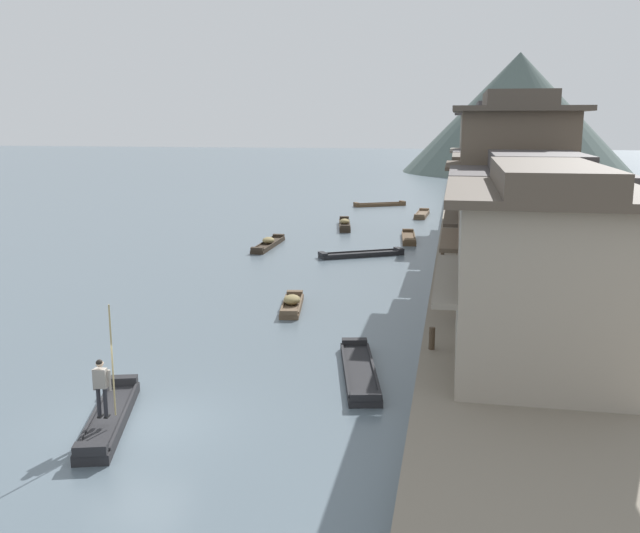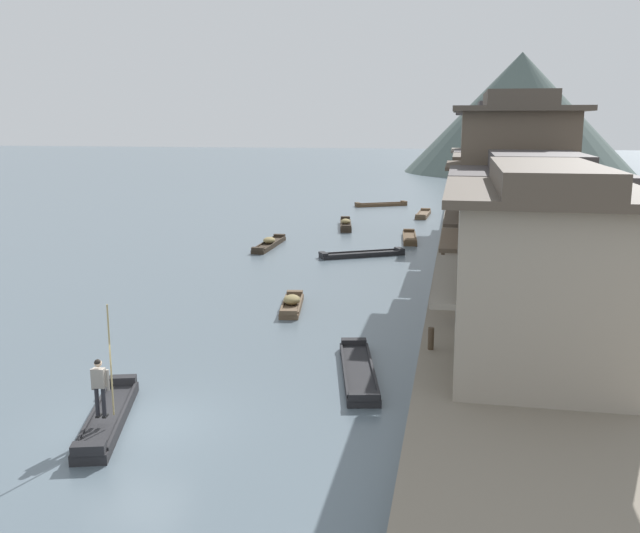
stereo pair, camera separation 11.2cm
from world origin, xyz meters
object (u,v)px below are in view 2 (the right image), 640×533
(boat_moored_second, at_px, (362,254))
(house_waterfront_nearest, at_px, (540,269))
(boat_moored_nearest, at_px, (269,244))
(house_waterfront_far, at_px, (497,187))
(boat_moored_far, at_px, (410,238))
(boat_upstream_distant, at_px, (346,225))
(mooring_post_dock_far, at_px, (443,249))
(boat_foreground_poled, at_px, (108,418))
(house_waterfront_second, at_px, (532,232))
(boat_crossing_west, at_px, (381,205))
(boatman_person, at_px, (100,381))
(mooring_post_dock_near, at_px, (431,338))
(mooring_post_dock_mid, at_px, (438,284))
(boat_midriver_drifting, at_px, (292,304))
(house_waterfront_tall, at_px, (513,185))
(house_waterfront_narrow, at_px, (495,197))
(house_waterfront_end, at_px, (499,163))
(boat_midriver_upstream, at_px, (358,371))
(boat_moored_third, at_px, (423,215))

(boat_moored_second, xyz_separation_m, house_waterfront_nearest, (8.15, -20.72, 3.65))
(boat_moored_nearest, xyz_separation_m, house_waterfront_far, (14.67, 4.47, 3.59))
(boat_moored_far, bearing_deg, boat_upstream_distant, 136.83)
(mooring_post_dock_far, bearing_deg, boat_foreground_poled, -110.92)
(house_waterfront_second, bearing_deg, boat_crossing_west, 104.59)
(boatman_person, relative_size, house_waterfront_nearest, 0.38)
(mooring_post_dock_near, distance_m, mooring_post_dock_mid, 7.96)
(house_waterfront_far, xyz_separation_m, mooring_post_dock_far, (-3.25, -10.15, -2.57))
(boat_moored_far, bearing_deg, boat_midriver_drifting, -101.11)
(boat_upstream_distant, distance_m, house_waterfront_tall, 21.63)
(house_waterfront_narrow, xyz_separation_m, mooring_post_dock_near, (-2.85, -20.10, -2.65))
(boat_midriver_drifting, bearing_deg, house_waterfront_end, 68.56)
(boat_upstream_distant, bearing_deg, boat_midriver_upstream, -80.26)
(house_waterfront_nearest, distance_m, mooring_post_dock_mid, 9.74)
(boat_upstream_distant, relative_size, house_waterfront_end, 0.61)
(house_waterfront_end, relative_size, mooring_post_dock_near, 11.83)
(mooring_post_dock_mid, bearing_deg, house_waterfront_tall, 59.00)
(house_waterfront_nearest, xyz_separation_m, house_waterfront_second, (0.45, 7.47, 0.01))
(boat_moored_far, distance_m, house_waterfront_far, 6.82)
(house_waterfront_nearest, bearing_deg, boat_midriver_drifting, 140.62)
(boat_upstream_distant, relative_size, mooring_post_dock_near, 7.24)
(boat_crossing_west, relative_size, house_waterfront_far, 0.81)
(boatman_person, xyz_separation_m, house_waterfront_tall, (11.58, 20.08, 3.55))
(house_waterfront_nearest, bearing_deg, boat_upstream_distant, 108.84)
(boat_upstream_distant, relative_size, house_waterfront_far, 0.87)
(boat_crossing_west, height_order, mooring_post_dock_mid, mooring_post_dock_mid)
(boat_midriver_upstream, distance_m, house_waterfront_end, 34.00)
(boatman_person, distance_m, boat_moored_nearest, 28.78)
(boat_crossing_west, height_order, mooring_post_dock_far, mooring_post_dock_far)
(house_waterfront_end, distance_m, mooring_post_dock_far, 16.86)
(house_waterfront_nearest, relative_size, mooring_post_dock_far, 8.95)
(boat_moored_second, relative_size, boat_moored_third, 1.06)
(boatman_person, bearing_deg, house_waterfront_tall, 60.03)
(boat_moored_second, relative_size, boat_moored_far, 0.99)
(boat_moored_nearest, height_order, house_waterfront_far, house_waterfront_far)
(boat_midriver_drifting, relative_size, mooring_post_dock_near, 5.19)
(boat_moored_third, distance_m, mooring_post_dock_far, 23.15)
(boat_midriver_drifting, height_order, house_waterfront_nearest, house_waterfront_nearest)
(boat_foreground_poled, height_order, boat_moored_far, boat_foreground_poled)
(house_waterfront_nearest, height_order, house_waterfront_far, same)
(house_waterfront_second, height_order, house_waterfront_end, house_waterfront_end)
(house_waterfront_second, height_order, mooring_post_dock_far, house_waterfront_second)
(house_waterfront_nearest, distance_m, house_waterfront_narrow, 20.98)
(house_waterfront_nearest, relative_size, house_waterfront_second, 1.14)
(mooring_post_dock_far, bearing_deg, mooring_post_dock_mid, -90.00)
(boat_foreground_poled, xyz_separation_m, boat_moored_far, (5.97, 32.30, -0.03))
(boat_upstream_distant, bearing_deg, house_waterfront_tall, -58.11)
(boat_moored_nearest, bearing_deg, house_waterfront_nearest, -57.40)
(boatman_person, height_order, house_waterfront_tall, house_waterfront_tall)
(house_waterfront_second, bearing_deg, boatman_person, -132.11)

